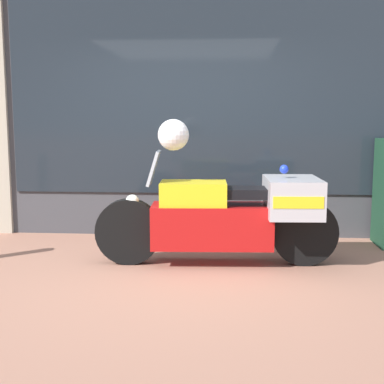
% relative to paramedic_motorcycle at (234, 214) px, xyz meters
% --- Properties ---
extents(ground_plane, '(60.00, 60.00, 0.00)m').
position_rel_paramedic_motorcycle_xyz_m(ground_plane, '(-0.66, -0.51, -0.53)').
color(ground_plane, '#9E6B56').
extents(shop_building, '(6.18, 0.55, 4.13)m').
position_rel_paramedic_motorcycle_xyz_m(shop_building, '(-1.07, 1.48, 1.54)').
color(shop_building, '#424247').
rests_on(shop_building, ground).
extents(window_display, '(4.84, 0.30, 2.10)m').
position_rel_paramedic_motorcycle_xyz_m(window_display, '(-0.29, 1.52, -0.03)').
color(window_display, slate).
rests_on(window_display, ground).
extents(paramedic_motorcycle, '(2.48, 0.76, 1.17)m').
position_rel_paramedic_motorcycle_xyz_m(paramedic_motorcycle, '(0.00, 0.00, 0.00)').
color(paramedic_motorcycle, black).
rests_on(paramedic_motorcycle, ground).
extents(white_helmet, '(0.31, 0.31, 0.31)m').
position_rel_paramedic_motorcycle_xyz_m(white_helmet, '(-0.61, -0.03, 0.80)').
color(white_helmet, white).
rests_on(white_helmet, paramedic_motorcycle).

